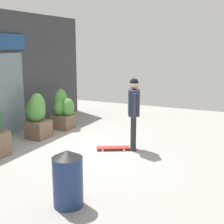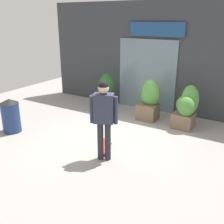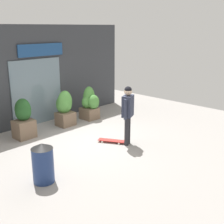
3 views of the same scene
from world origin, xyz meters
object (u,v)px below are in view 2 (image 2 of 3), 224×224
object	(u,v)px
skateboard	(106,146)
planter_box_left	(105,92)
planter_box_mid	(150,99)
trash_bin	(11,115)
planter_box_right	(187,108)
skateboarder	(104,113)

from	to	relation	value
skateboard	planter_box_left	world-z (taller)	planter_box_left
skateboard	planter_box_mid	distance (m)	2.40
planter_box_left	trash_bin	distance (m)	3.06
skateboard	planter_box_right	bearing A→B (deg)	-56.43
skateboard	planter_box_right	distance (m)	2.61
skateboard	trash_bin	size ratio (longest dim) A/B	0.87
planter_box_right	trash_bin	bearing A→B (deg)	-145.23
planter_box_right	skateboarder	bearing A→B (deg)	-110.01
planter_box_left	planter_box_mid	world-z (taller)	planter_box_mid
planter_box_right	trash_bin	size ratio (longest dim) A/B	1.31
skateboarder	planter_box_mid	xyz separation A→B (m)	(-0.16, 2.76, -0.43)
planter_box_left	planter_box_right	bearing A→B (deg)	-1.62
skateboard	planter_box_right	world-z (taller)	planter_box_right
planter_box_right	trash_bin	world-z (taller)	planter_box_right
planter_box_mid	trash_bin	size ratio (longest dim) A/B	1.34
skateboard	planter_box_right	size ratio (longest dim) A/B	0.67
skateboard	planter_box_mid	size ratio (longest dim) A/B	0.65
planter_box_left	skateboard	bearing A→B (deg)	-56.76
planter_box_right	planter_box_left	bearing A→B (deg)	178.38
planter_box_mid	skateboarder	bearing A→B (deg)	-86.65
skateboarder	planter_box_right	world-z (taller)	skateboarder
skateboard	trash_bin	world-z (taller)	trash_bin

